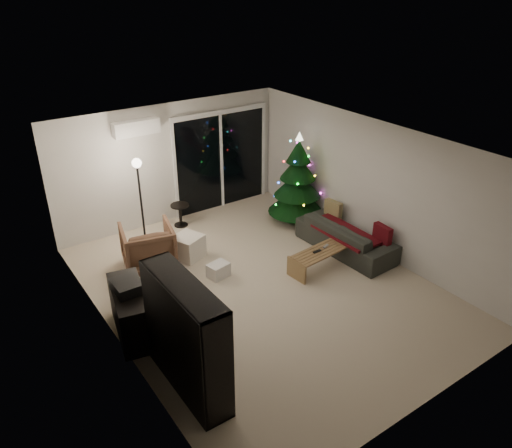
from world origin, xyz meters
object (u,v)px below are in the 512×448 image
at_px(armchair, 148,247).
at_px(sofa, 346,237).
at_px(coffee_table, 323,259).
at_px(christmas_tree, 298,178).
at_px(media_cabinet, 131,312).
at_px(bookshelf, 172,343).

relative_size(armchair, sofa, 0.45).
bearing_deg(sofa, armchair, 62.20).
bearing_deg(coffee_table, armchair, 138.47).
distance_m(sofa, christmas_tree, 1.68).
bearing_deg(coffee_table, media_cabinet, 170.44).
distance_m(armchair, coffee_table, 3.13).
xyz_separation_m(media_cabinet, armchair, (0.98, 1.58, 0.04)).
distance_m(media_cabinet, armchair, 1.86).
xyz_separation_m(sofa, christmas_tree, (0.04, 1.54, 0.68)).
bearing_deg(media_cabinet, coffee_table, 7.38).
bearing_deg(bookshelf, sofa, 33.90).
bearing_deg(sofa, coffee_table, 105.51).
bearing_deg(armchair, media_cabinet, 71.80).
bearing_deg(christmas_tree, bookshelf, -145.91).
relative_size(armchair, christmas_tree, 0.46).
height_order(media_cabinet, sofa, media_cabinet).
bearing_deg(coffee_table, sofa, 12.51).
distance_m(armchair, sofa, 3.69).
relative_size(coffee_table, christmas_tree, 0.65).
height_order(media_cabinet, armchair, armchair).
distance_m(bookshelf, armchair, 3.17).
height_order(armchair, sofa, armchair).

